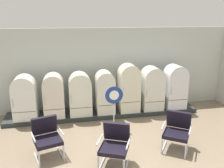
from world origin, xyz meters
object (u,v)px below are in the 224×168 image
at_px(refrigerator_5, 152,87).
at_px(sign_stand, 114,109).
at_px(refrigerator_2, 80,93).
at_px(armchair_center, 115,143).
at_px(refrigerator_1, 54,94).
at_px(refrigerator_3, 105,91).
at_px(refrigerator_0, 25,96).
at_px(refrigerator_6, 175,85).
at_px(refrigerator_4, 129,87).
at_px(armchair_right, 177,130).
at_px(armchair_left, 47,136).

bearing_deg(refrigerator_5, sign_stand, -144.69).
distance_m(refrigerator_2, armchair_center, 2.80).
height_order(refrigerator_1, refrigerator_3, refrigerator_3).
distance_m(refrigerator_1, sign_stand, 2.04).
bearing_deg(refrigerator_0, refrigerator_5, -0.25).
bearing_deg(refrigerator_1, refrigerator_6, -0.10).
bearing_deg(refrigerator_2, refrigerator_4, -0.85).
relative_size(refrigerator_1, armchair_center, 1.45).
xyz_separation_m(refrigerator_2, refrigerator_6, (3.26, -0.00, 0.07)).
relative_size(refrigerator_2, refrigerator_3, 0.99).
bearing_deg(armchair_right, sign_stand, 136.50).
relative_size(refrigerator_4, armchair_right, 1.68).
relative_size(refrigerator_4, sign_stand, 1.18).
relative_size(refrigerator_1, refrigerator_2, 1.00).
bearing_deg(armchair_left, refrigerator_3, 50.00).
height_order(armchair_left, armchair_right, same).
bearing_deg(refrigerator_0, refrigerator_2, -0.19).
bearing_deg(sign_stand, armchair_right, -43.50).
xyz_separation_m(armchair_left, sign_stand, (1.82, 0.98, 0.16)).
bearing_deg(refrigerator_5, armchair_left, -148.38).
height_order(refrigerator_0, armchair_right, refrigerator_0).
height_order(refrigerator_0, armchair_left, refrigerator_0).
height_order(refrigerator_2, refrigerator_3, refrigerator_3).
height_order(refrigerator_1, armchair_left, refrigerator_1).
distance_m(refrigerator_0, refrigerator_4, 3.31).
xyz_separation_m(refrigerator_6, sign_stand, (-2.37, -1.10, -0.24)).
bearing_deg(sign_stand, refrigerator_2, 128.76).
distance_m(refrigerator_3, sign_stand, 1.12).
xyz_separation_m(refrigerator_5, armchair_right, (-0.20, -2.36, -0.39)).
height_order(refrigerator_0, refrigerator_1, refrigerator_1).
bearing_deg(refrigerator_1, sign_stand, -32.90).
height_order(refrigerator_2, sign_stand, refrigerator_2).
relative_size(refrigerator_2, armchair_left, 1.45).
bearing_deg(refrigerator_6, refrigerator_1, 179.90).
height_order(refrigerator_3, armchair_center, refrigerator_3).
xyz_separation_m(refrigerator_6, armchair_center, (-2.68, -2.71, -0.40)).
bearing_deg(refrigerator_3, refrigerator_2, 179.59).
bearing_deg(armchair_right, refrigerator_4, 104.63).
xyz_separation_m(armchair_right, sign_stand, (-1.34, 1.27, 0.16)).
distance_m(refrigerator_1, armchair_center, 3.08).
xyz_separation_m(refrigerator_0, armchair_center, (2.27, -2.72, -0.33)).
height_order(refrigerator_0, armchair_center, refrigerator_0).
xyz_separation_m(refrigerator_5, refrigerator_6, (0.83, 0.01, 0.01)).
distance_m(refrigerator_2, refrigerator_3, 0.81).
distance_m(refrigerator_6, armchair_center, 3.84).
relative_size(refrigerator_5, armchair_center, 1.55).
bearing_deg(refrigerator_4, refrigerator_6, 0.66).
bearing_deg(refrigerator_6, refrigerator_3, -179.97).
bearing_deg(refrigerator_2, refrigerator_1, 179.83).
distance_m(armchair_right, armchair_center, 1.68).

